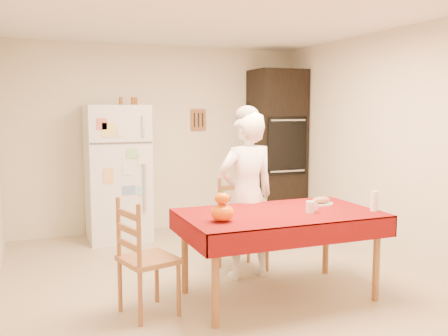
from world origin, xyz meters
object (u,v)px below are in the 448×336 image
oven_cabinet (277,148)px  chair_left (141,254)px  dining_table (279,220)px  chair_far (240,220)px  wine_glass (374,201)px  seated_woman (247,196)px  refrigerator (117,173)px  pumpkin_lower (222,213)px  coffee_mug (311,207)px  bread_plate (321,204)px

oven_cabinet → chair_left: bearing=-135.0°
dining_table → chair_far: bearing=89.9°
chair_left → wine_glass: (2.01, -0.30, 0.34)m
chair_left → oven_cabinet: bearing=-59.8°
oven_cabinet → seated_woman: (-1.36, -1.98, -0.29)m
refrigerator → pumpkin_lower: bearing=-82.0°
chair_left → refrigerator: bearing=-20.4°
oven_cabinet → chair_far: size_ratio=2.32×
seated_woman → coffee_mug: bearing=107.6°
chair_far → pumpkin_lower: size_ratio=5.07×
refrigerator → bread_plate: bearing=-58.4°
refrigerator → dining_table: (0.97, -2.52, -0.16)m
dining_table → chair_left: chair_left is taller
coffee_mug → bread_plate: size_ratio=0.42×
oven_cabinet → coffee_mug: size_ratio=22.00×
chair_left → coffee_mug: bearing=-111.4°
chair_left → coffee_mug: (1.44, -0.17, 0.30)m
chair_far → wine_glass: 1.42m
oven_cabinet → dining_table: (-1.31, -2.56, -0.41)m
dining_table → wine_glass: size_ratio=9.66×
refrigerator → wine_glass: (1.76, -2.78, -0.00)m
seated_woman → pumpkin_lower: bearing=49.3°
refrigerator → coffee_mug: refrigerator is taller
wine_glass → bread_plate: 0.49m
oven_cabinet → bread_plate: 2.59m
refrigerator → chair_far: bearing=-59.7°
refrigerator → coffee_mug: 2.90m
dining_table → oven_cabinet: bearing=62.9°
refrigerator → chair_far: (0.97, -1.66, -0.34)m
refrigerator → seated_woman: 2.14m
bread_plate → pumpkin_lower: bearing=-165.6°
chair_far → chair_left: bearing=-155.3°
seated_woman → wine_glass: bearing=130.8°
refrigerator → oven_cabinet: size_ratio=0.77×
dining_table → seated_woman: bearing=94.7°
refrigerator → coffee_mug: (1.20, -2.64, -0.04)m
oven_cabinet → chair_left: (-2.52, -2.52, -0.59)m
refrigerator → seated_woman: refrigerator is taller
coffee_mug → pumpkin_lower: bearing=-178.0°
oven_cabinet → seated_woman: bearing=-124.5°
seated_woman → chair_left: bearing=20.8°
bread_plate → dining_table: bearing=-165.9°
chair_far → seated_woman: (-0.05, -0.28, 0.31)m
oven_cabinet → chair_left: oven_cabinet is taller
refrigerator → wine_glass: size_ratio=9.66×
coffee_mug → oven_cabinet: bearing=68.2°
chair_far → chair_left: (-1.21, -0.82, 0.00)m
dining_table → coffee_mug: (0.24, -0.13, 0.12)m
dining_table → chair_left: (-1.21, 0.04, -0.18)m
oven_cabinet → seated_woman: oven_cabinet is taller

